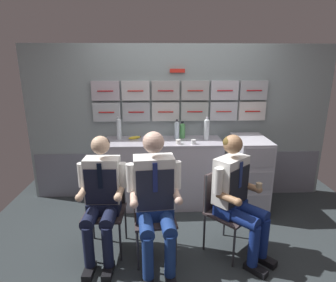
{
  "coord_description": "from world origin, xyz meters",
  "views": [
    {
      "loc": [
        -0.31,
        -2.45,
        1.91
      ],
      "look_at": [
        -0.2,
        0.4,
        1.1
      ],
      "focal_mm": 29.75,
      "sensor_mm": 36.0,
      "label": 1
    }
  ],
  "objects_px": {
    "service_trolley": "(249,172)",
    "crew_member_center": "(155,194)",
    "crew_member_left": "(102,194)",
    "crew_member_near_trolley": "(237,192)",
    "folding_chair_left": "(106,200)",
    "water_bottle_blue_cap": "(207,129)",
    "folding_chair_center": "(154,206)",
    "folding_chair_near_trolley": "(223,202)",
    "coffee_cup_spare": "(178,142)",
    "snack_banana": "(135,138)"
  },
  "relations": [
    {
      "from": "service_trolley",
      "to": "crew_member_center",
      "type": "xyz_separation_m",
      "value": [
        -1.23,
        -1.01,
        0.2
      ]
    },
    {
      "from": "crew_member_left",
      "to": "crew_member_near_trolley",
      "type": "bearing_deg",
      "value": -1.94
    },
    {
      "from": "service_trolley",
      "to": "folding_chair_left",
      "type": "height_order",
      "value": "service_trolley"
    },
    {
      "from": "crew_member_near_trolley",
      "to": "water_bottle_blue_cap",
      "type": "xyz_separation_m",
      "value": [
        -0.12,
        1.11,
        0.37
      ]
    },
    {
      "from": "crew_member_left",
      "to": "folding_chair_center",
      "type": "xyz_separation_m",
      "value": [
        0.51,
        0.03,
        -0.16
      ]
    },
    {
      "from": "folding_chair_near_trolley",
      "to": "folding_chair_left",
      "type": "bearing_deg",
      "value": 175.9
    },
    {
      "from": "folding_chair_left",
      "to": "crew_member_center",
      "type": "distance_m",
      "value": 0.63
    },
    {
      "from": "folding_chair_left",
      "to": "crew_member_near_trolley",
      "type": "xyz_separation_m",
      "value": [
        1.32,
        -0.21,
        0.17
      ]
    },
    {
      "from": "folding_chair_left",
      "to": "folding_chair_center",
      "type": "distance_m",
      "value": 0.52
    },
    {
      "from": "coffee_cup_spare",
      "to": "snack_banana",
      "type": "distance_m",
      "value": 0.62
    },
    {
      "from": "crew_member_center",
      "to": "coffee_cup_spare",
      "type": "height_order",
      "value": "crew_member_center"
    },
    {
      "from": "folding_chair_center",
      "to": "snack_banana",
      "type": "xyz_separation_m",
      "value": [
        -0.26,
        1.1,
        0.42
      ]
    },
    {
      "from": "folding_chair_near_trolley",
      "to": "crew_member_near_trolley",
      "type": "height_order",
      "value": "crew_member_near_trolley"
    },
    {
      "from": "crew_member_left",
      "to": "folding_chair_near_trolley",
      "type": "xyz_separation_m",
      "value": [
        1.22,
        0.07,
        -0.16
      ]
    },
    {
      "from": "folding_chair_center",
      "to": "snack_banana",
      "type": "distance_m",
      "value": 1.21
    },
    {
      "from": "folding_chair_left",
      "to": "folding_chair_center",
      "type": "height_order",
      "value": "same"
    },
    {
      "from": "crew_member_left",
      "to": "water_bottle_blue_cap",
      "type": "height_order",
      "value": "crew_member_left"
    },
    {
      "from": "crew_member_center",
      "to": "crew_member_near_trolley",
      "type": "height_order",
      "value": "crew_member_center"
    },
    {
      "from": "folding_chair_center",
      "to": "water_bottle_blue_cap",
      "type": "relative_size",
      "value": 2.74
    },
    {
      "from": "folding_chair_center",
      "to": "crew_member_near_trolley",
      "type": "height_order",
      "value": "crew_member_near_trolley"
    },
    {
      "from": "service_trolley",
      "to": "water_bottle_blue_cap",
      "type": "distance_m",
      "value": 0.79
    },
    {
      "from": "folding_chair_left",
      "to": "coffee_cup_spare",
      "type": "bearing_deg",
      "value": 41.75
    },
    {
      "from": "coffee_cup_spare",
      "to": "crew_member_near_trolley",
      "type": "bearing_deg",
      "value": -61.1
    },
    {
      "from": "folding_chair_left",
      "to": "snack_banana",
      "type": "bearing_deg",
      "value": 76.34
    },
    {
      "from": "crew_member_near_trolley",
      "to": "water_bottle_blue_cap",
      "type": "bearing_deg",
      "value": 96.32
    },
    {
      "from": "crew_member_left",
      "to": "crew_member_near_trolley",
      "type": "distance_m",
      "value": 1.33
    },
    {
      "from": "folding_chair_center",
      "to": "water_bottle_blue_cap",
      "type": "bearing_deg",
      "value": 56.01
    },
    {
      "from": "crew_member_near_trolley",
      "to": "coffee_cup_spare",
      "type": "distance_m",
      "value": 1.09
    },
    {
      "from": "crew_member_left",
      "to": "snack_banana",
      "type": "relative_size",
      "value": 7.17
    },
    {
      "from": "snack_banana",
      "to": "crew_member_near_trolley",
      "type": "bearing_deg",
      "value": -47.42
    },
    {
      "from": "snack_banana",
      "to": "folding_chair_left",
      "type": "bearing_deg",
      "value": -103.66
    },
    {
      "from": "service_trolley",
      "to": "coffee_cup_spare",
      "type": "distance_m",
      "value": 1.03
    },
    {
      "from": "service_trolley",
      "to": "crew_member_near_trolley",
      "type": "bearing_deg",
      "value": -114.85
    },
    {
      "from": "folding_chair_left",
      "to": "coffee_cup_spare",
      "type": "xyz_separation_m",
      "value": [
        0.81,
        0.72,
        0.43
      ]
    },
    {
      "from": "crew_member_left",
      "to": "water_bottle_blue_cap",
      "type": "bearing_deg",
      "value": 41.55
    },
    {
      "from": "folding_chair_left",
      "to": "crew_member_left",
      "type": "relative_size",
      "value": 0.68
    },
    {
      "from": "folding_chair_left",
      "to": "crew_member_center",
      "type": "xyz_separation_m",
      "value": [
        0.52,
        -0.28,
        0.21
      ]
    },
    {
      "from": "folding_chair_left",
      "to": "crew_member_left",
      "type": "height_order",
      "value": "crew_member_left"
    },
    {
      "from": "folding_chair_center",
      "to": "crew_member_near_trolley",
      "type": "relative_size",
      "value": 0.67
    },
    {
      "from": "snack_banana",
      "to": "service_trolley",
      "type": "bearing_deg",
      "value": -9.32
    },
    {
      "from": "water_bottle_blue_cap",
      "to": "coffee_cup_spare",
      "type": "distance_m",
      "value": 0.45
    },
    {
      "from": "crew_member_near_trolley",
      "to": "coffee_cup_spare",
      "type": "xyz_separation_m",
      "value": [
        -0.51,
        0.93,
        0.26
      ]
    },
    {
      "from": "folding_chair_left",
      "to": "folding_chair_near_trolley",
      "type": "xyz_separation_m",
      "value": [
        1.21,
        -0.09,
        0.0
      ]
    },
    {
      "from": "coffee_cup_spare",
      "to": "folding_chair_center",
      "type": "bearing_deg",
      "value": -109.87
    },
    {
      "from": "folding_chair_center",
      "to": "snack_banana",
      "type": "bearing_deg",
      "value": 103.52
    },
    {
      "from": "crew_member_left",
      "to": "crew_member_center",
      "type": "xyz_separation_m",
      "value": [
        0.52,
        -0.12,
        0.05
      ]
    },
    {
      "from": "crew_member_near_trolley",
      "to": "folding_chair_center",
      "type": "bearing_deg",
      "value": 174.52
    },
    {
      "from": "folding_chair_center",
      "to": "folding_chair_near_trolley",
      "type": "height_order",
      "value": "same"
    },
    {
      "from": "coffee_cup_spare",
      "to": "folding_chair_left",
      "type": "bearing_deg",
      "value": -138.25
    },
    {
      "from": "folding_chair_left",
      "to": "snack_banana",
      "type": "height_order",
      "value": "snack_banana"
    }
  ]
}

